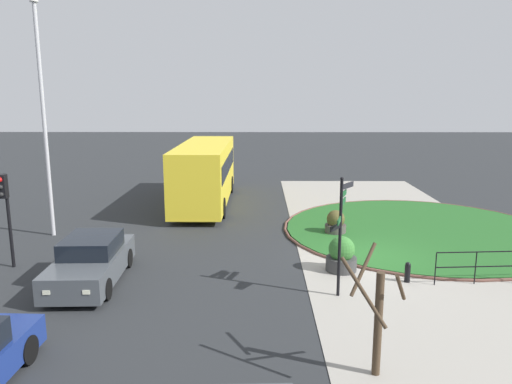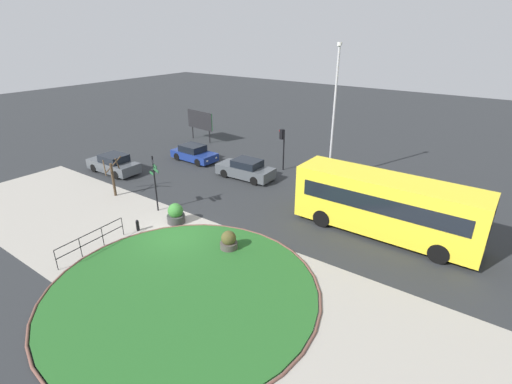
{
  "view_description": "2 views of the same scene",
  "coord_description": "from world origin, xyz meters",
  "px_view_note": "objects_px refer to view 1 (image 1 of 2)",
  "views": [
    {
      "loc": [
        -16.57,
        3.9,
        5.82
      ],
      "look_at": [
        3.77,
        4.04,
        1.72
      ],
      "focal_mm": 34.07,
      "sensor_mm": 36.0,
      "label": 1
    },
    {
      "loc": [
        13.89,
        -11.81,
        10.33
      ],
      "look_at": [
        2.87,
        3.51,
        2.1
      ],
      "focal_mm": 26.41,
      "sensor_mm": 36.0,
      "label": 2
    }
  ],
  "objects_px": {
    "car_far_lane": "(91,261)",
    "bollard_foreground": "(408,272)",
    "signpost_directional": "(341,226)",
    "planter_near_signpost": "(336,224)",
    "bus_yellow": "(205,172)",
    "traffic_light_near": "(5,200)",
    "planter_kerbside": "(341,256)",
    "lamppost_tall": "(43,114)",
    "street_tree_bare": "(377,314)"
  },
  "relations": [
    {
      "from": "bus_yellow",
      "to": "planter_near_signpost",
      "type": "xyz_separation_m",
      "value": [
        -5.78,
        -6.12,
        -1.27
      ]
    },
    {
      "from": "bollard_foreground",
      "to": "planter_kerbside",
      "type": "xyz_separation_m",
      "value": [
        1.01,
        1.91,
        0.19
      ]
    },
    {
      "from": "signpost_directional",
      "to": "lamppost_tall",
      "type": "height_order",
      "value": "lamppost_tall"
    },
    {
      "from": "bus_yellow",
      "to": "signpost_directional",
      "type": "bearing_deg",
      "value": -156.37
    },
    {
      "from": "bus_yellow",
      "to": "traffic_light_near",
      "type": "distance_m",
      "value": 11.39
    },
    {
      "from": "lamppost_tall",
      "to": "car_far_lane",
      "type": "bearing_deg",
      "value": -146.78
    },
    {
      "from": "lamppost_tall",
      "to": "street_tree_bare",
      "type": "height_order",
      "value": "lamppost_tall"
    },
    {
      "from": "street_tree_bare",
      "to": "bollard_foreground",
      "type": "bearing_deg",
      "value": -23.39
    },
    {
      "from": "traffic_light_near",
      "to": "planter_kerbside",
      "type": "relative_size",
      "value": 2.71
    },
    {
      "from": "bollard_foreground",
      "to": "bus_yellow",
      "type": "height_order",
      "value": "bus_yellow"
    },
    {
      "from": "bollard_foreground",
      "to": "bus_yellow",
      "type": "relative_size",
      "value": 0.07
    },
    {
      "from": "signpost_directional",
      "to": "bus_yellow",
      "type": "relative_size",
      "value": 0.37
    },
    {
      "from": "signpost_directional",
      "to": "car_far_lane",
      "type": "relative_size",
      "value": 0.8
    },
    {
      "from": "traffic_light_near",
      "to": "street_tree_bare",
      "type": "bearing_deg",
      "value": 57.5
    },
    {
      "from": "street_tree_bare",
      "to": "planter_near_signpost",
      "type": "bearing_deg",
      "value": -4.33
    },
    {
      "from": "signpost_directional",
      "to": "bus_yellow",
      "type": "height_order",
      "value": "signpost_directional"
    },
    {
      "from": "traffic_light_near",
      "to": "lamppost_tall",
      "type": "distance_m",
      "value": 4.81
    },
    {
      "from": "bollard_foreground",
      "to": "bus_yellow",
      "type": "xyz_separation_m",
      "value": [
        11.11,
        7.56,
        1.4
      ]
    },
    {
      "from": "bus_yellow",
      "to": "traffic_light_near",
      "type": "relative_size",
      "value": 2.98
    },
    {
      "from": "traffic_light_near",
      "to": "planter_kerbside",
      "type": "xyz_separation_m",
      "value": [
        -0.16,
        -11.17,
        -1.86
      ]
    },
    {
      "from": "signpost_directional",
      "to": "bollard_foreground",
      "type": "height_order",
      "value": "signpost_directional"
    },
    {
      "from": "signpost_directional",
      "to": "street_tree_bare",
      "type": "height_order",
      "value": "signpost_directional"
    },
    {
      "from": "bus_yellow",
      "to": "lamppost_tall",
      "type": "xyz_separation_m",
      "value": [
        -5.95,
        5.76,
        3.31
      ]
    },
    {
      "from": "bollard_foreground",
      "to": "traffic_light_near",
      "type": "height_order",
      "value": "traffic_light_near"
    },
    {
      "from": "bus_yellow",
      "to": "street_tree_bare",
      "type": "distance_m",
      "value": 17.14
    },
    {
      "from": "signpost_directional",
      "to": "planter_kerbside",
      "type": "relative_size",
      "value": 2.97
    },
    {
      "from": "bus_yellow",
      "to": "lamppost_tall",
      "type": "distance_m",
      "value": 8.92
    },
    {
      "from": "car_far_lane",
      "to": "traffic_light_near",
      "type": "height_order",
      "value": "traffic_light_near"
    },
    {
      "from": "car_far_lane",
      "to": "traffic_light_near",
      "type": "relative_size",
      "value": 1.37
    },
    {
      "from": "signpost_directional",
      "to": "bollard_foreground",
      "type": "distance_m",
      "value": 3.11
    },
    {
      "from": "car_far_lane",
      "to": "bollard_foreground",
      "type": "bearing_deg",
      "value": 88.05
    },
    {
      "from": "planter_kerbside",
      "to": "bus_yellow",
      "type": "bearing_deg",
      "value": 29.19
    },
    {
      "from": "signpost_directional",
      "to": "planter_near_signpost",
      "type": "distance_m",
      "value": 6.63
    },
    {
      "from": "traffic_light_near",
      "to": "street_tree_bare",
      "type": "relative_size",
      "value": 1.18
    },
    {
      "from": "car_far_lane",
      "to": "planter_near_signpost",
      "type": "bearing_deg",
      "value": 120.2
    },
    {
      "from": "bollard_foreground",
      "to": "traffic_light_near",
      "type": "xyz_separation_m",
      "value": [
        1.17,
        13.08,
        2.05
      ]
    },
    {
      "from": "traffic_light_near",
      "to": "lamppost_tall",
      "type": "bearing_deg",
      "value": -178.8
    },
    {
      "from": "bus_yellow",
      "to": "traffic_light_near",
      "type": "bearing_deg",
      "value": 151.25
    },
    {
      "from": "bollard_foreground",
      "to": "bus_yellow",
      "type": "distance_m",
      "value": 13.51
    },
    {
      "from": "signpost_directional",
      "to": "street_tree_bare",
      "type": "relative_size",
      "value": 1.3
    },
    {
      "from": "traffic_light_near",
      "to": "planter_near_signpost",
      "type": "distance_m",
      "value": 12.51
    },
    {
      "from": "bus_yellow",
      "to": "traffic_light_near",
      "type": "xyz_separation_m",
      "value": [
        -9.94,
        5.52,
        0.65
      ]
    },
    {
      "from": "car_far_lane",
      "to": "street_tree_bare",
      "type": "bearing_deg",
      "value": 54.13
    },
    {
      "from": "lamppost_tall",
      "to": "planter_kerbside",
      "type": "height_order",
      "value": "lamppost_tall"
    },
    {
      "from": "lamppost_tall",
      "to": "planter_near_signpost",
      "type": "height_order",
      "value": "lamppost_tall"
    },
    {
      "from": "signpost_directional",
      "to": "car_far_lane",
      "type": "bearing_deg",
      "value": 82.42
    },
    {
      "from": "signpost_directional",
      "to": "planter_near_signpost",
      "type": "relative_size",
      "value": 3.38
    },
    {
      "from": "bollard_foreground",
      "to": "car_far_lane",
      "type": "bearing_deg",
      "value": 90.07
    },
    {
      "from": "street_tree_bare",
      "to": "bus_yellow",
      "type": "bearing_deg",
      "value": 18.1
    },
    {
      "from": "signpost_directional",
      "to": "bollard_foreground",
      "type": "xyz_separation_m",
      "value": [
        1.02,
        -2.33,
        -1.79
      ]
    }
  ]
}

